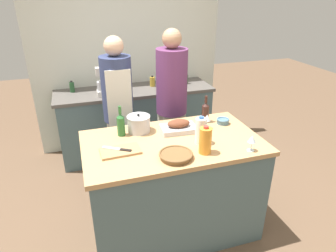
{
  "coord_description": "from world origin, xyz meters",
  "views": [
    {
      "loc": [
        -0.72,
        -2.12,
        2.12
      ],
      "look_at": [
        0.0,
        0.13,
        1.02
      ],
      "focal_mm": 32.0,
      "sensor_mm": 36.0,
      "label": 1
    }
  ],
  "objects_px": {
    "condiment_bottle_short": "(186,79)",
    "juice_jug": "(205,141)",
    "wine_bottle_dark": "(121,124)",
    "wine_glass_right": "(207,118)",
    "wine_glass_left": "(252,140)",
    "person_cook_aproned": "(118,108)",
    "stock_pot": "(139,124)",
    "condiment_bottle_extra": "(152,81)",
    "wine_bottle_green": "(205,112)",
    "wicker_basket": "(176,155)",
    "stand_mixer": "(104,84)",
    "person_cook_guest": "(172,101)",
    "knife_chef": "(118,149)",
    "cutting_board": "(120,151)",
    "roasting_pan": "(179,127)",
    "milk_jug": "(201,131)",
    "mixing_bowl": "(223,121)",
    "condiment_bottle_tall": "(72,87)"
  },
  "relations": [
    {
      "from": "wine_glass_right",
      "to": "condiment_bottle_short",
      "type": "relative_size",
      "value": 0.95
    },
    {
      "from": "stand_mixer",
      "to": "person_cook_guest",
      "type": "relative_size",
      "value": 0.2
    },
    {
      "from": "stock_pot",
      "to": "wine_bottle_dark",
      "type": "xyz_separation_m",
      "value": [
        -0.16,
        -0.03,
        0.03
      ]
    },
    {
      "from": "milk_jug",
      "to": "condiment_bottle_extra",
      "type": "bearing_deg",
      "value": 88.4
    },
    {
      "from": "wine_glass_right",
      "to": "condiment_bottle_extra",
      "type": "height_order",
      "value": "wine_glass_right"
    },
    {
      "from": "wine_bottle_dark",
      "to": "wicker_basket",
      "type": "bearing_deg",
      "value": -57.25
    },
    {
      "from": "wine_glass_right",
      "to": "stock_pot",
      "type": "bearing_deg",
      "value": 168.13
    },
    {
      "from": "person_cook_guest",
      "to": "stock_pot",
      "type": "bearing_deg",
      "value": -136.65
    },
    {
      "from": "person_cook_guest",
      "to": "condiment_bottle_extra",
      "type": "bearing_deg",
      "value": 85.37
    },
    {
      "from": "wine_bottle_green",
      "to": "wine_glass_right",
      "type": "distance_m",
      "value": 0.15
    },
    {
      "from": "wicker_basket",
      "to": "condiment_bottle_short",
      "type": "height_order",
      "value": "condiment_bottle_short"
    },
    {
      "from": "milk_jug",
      "to": "stand_mixer",
      "type": "bearing_deg",
      "value": 111.18
    },
    {
      "from": "milk_jug",
      "to": "roasting_pan",
      "type": "bearing_deg",
      "value": 109.88
    },
    {
      "from": "wicker_basket",
      "to": "stock_pot",
      "type": "xyz_separation_m",
      "value": [
        -0.17,
        0.54,
        0.05
      ]
    },
    {
      "from": "wine_glass_right",
      "to": "knife_chef",
      "type": "relative_size",
      "value": 0.61
    },
    {
      "from": "mixing_bowl",
      "to": "person_cook_guest",
      "type": "xyz_separation_m",
      "value": [
        -0.3,
        0.64,
        0.01
      ]
    },
    {
      "from": "roasting_pan",
      "to": "stand_mixer",
      "type": "distance_m",
      "value": 1.38
    },
    {
      "from": "roasting_pan",
      "to": "juice_jug",
      "type": "bearing_deg",
      "value": -81.27
    },
    {
      "from": "milk_jug",
      "to": "condiment_bottle_tall",
      "type": "bearing_deg",
      "value": 118.63
    },
    {
      "from": "wine_bottle_dark",
      "to": "condiment_bottle_extra",
      "type": "height_order",
      "value": "wine_bottle_dark"
    },
    {
      "from": "roasting_pan",
      "to": "mixing_bowl",
      "type": "xyz_separation_m",
      "value": [
        0.46,
        0.02,
        -0.01
      ]
    },
    {
      "from": "condiment_bottle_short",
      "to": "juice_jug",
      "type": "bearing_deg",
      "value": -106.41
    },
    {
      "from": "roasting_pan",
      "to": "mixing_bowl",
      "type": "relative_size",
      "value": 2.69
    },
    {
      "from": "wine_bottle_dark",
      "to": "wine_glass_left",
      "type": "xyz_separation_m",
      "value": [
        0.93,
        -0.59,
        -0.01
      ]
    },
    {
      "from": "condiment_bottle_tall",
      "to": "condiment_bottle_extra",
      "type": "distance_m",
      "value": 1.03
    },
    {
      "from": "wine_glass_right",
      "to": "condiment_bottle_extra",
      "type": "xyz_separation_m",
      "value": [
        -0.12,
        1.48,
        -0.06
      ]
    },
    {
      "from": "stock_pot",
      "to": "wine_glass_right",
      "type": "distance_m",
      "value": 0.62
    },
    {
      "from": "wicker_basket",
      "to": "wine_bottle_dark",
      "type": "xyz_separation_m",
      "value": [
        -0.33,
        0.51,
        0.08
      ]
    },
    {
      "from": "condiment_bottle_short",
      "to": "person_cook_guest",
      "type": "distance_m",
      "value": 0.89
    },
    {
      "from": "wine_glass_left",
      "to": "condiment_bottle_short",
      "type": "distance_m",
      "value": 1.95
    },
    {
      "from": "wine_glass_left",
      "to": "stand_mixer",
      "type": "xyz_separation_m",
      "value": [
        -0.93,
        1.8,
        0.02
      ]
    },
    {
      "from": "stock_pot",
      "to": "person_cook_aproned",
      "type": "relative_size",
      "value": 0.12
    },
    {
      "from": "juice_jug",
      "to": "person_cook_guest",
      "type": "bearing_deg",
      "value": 85.37
    },
    {
      "from": "wine_bottle_dark",
      "to": "wine_glass_right",
      "type": "height_order",
      "value": "wine_bottle_dark"
    },
    {
      "from": "milk_jug",
      "to": "wine_bottle_green",
      "type": "xyz_separation_m",
      "value": [
        0.22,
        0.39,
        -0.01
      ]
    },
    {
      "from": "knife_chef",
      "to": "wicker_basket",
      "type": "bearing_deg",
      "value": -30.06
    },
    {
      "from": "condiment_bottle_extra",
      "to": "stand_mixer",
      "type": "bearing_deg",
      "value": -165.32
    },
    {
      "from": "juice_jug",
      "to": "condiment_bottle_tall",
      "type": "xyz_separation_m",
      "value": [
        -0.95,
        1.96,
        -0.07
      ]
    },
    {
      "from": "condiment_bottle_extra",
      "to": "person_cook_aproned",
      "type": "distance_m",
      "value": 0.96
    },
    {
      "from": "condiment_bottle_tall",
      "to": "wine_bottle_green",
      "type": "bearing_deg",
      "value": -49.63
    },
    {
      "from": "cutting_board",
      "to": "wine_glass_left",
      "type": "xyz_separation_m",
      "value": [
        0.99,
        -0.29,
        0.09
      ]
    },
    {
      "from": "cutting_board",
      "to": "stand_mixer",
      "type": "height_order",
      "value": "stand_mixer"
    },
    {
      "from": "stock_pot",
      "to": "mixing_bowl",
      "type": "height_order",
      "value": "stock_pot"
    },
    {
      "from": "person_cook_aproned",
      "to": "cutting_board",
      "type": "bearing_deg",
      "value": -97.72
    },
    {
      "from": "wicker_basket",
      "to": "juice_jug",
      "type": "height_order",
      "value": "juice_jug"
    },
    {
      "from": "wine_glass_left",
      "to": "person_cook_aproned",
      "type": "height_order",
      "value": "person_cook_aproned"
    },
    {
      "from": "wicker_basket",
      "to": "stand_mixer",
      "type": "relative_size",
      "value": 0.76
    },
    {
      "from": "wine_bottle_dark",
      "to": "person_cook_guest",
      "type": "height_order",
      "value": "person_cook_guest"
    },
    {
      "from": "wine_bottle_green",
      "to": "wine_bottle_dark",
      "type": "bearing_deg",
      "value": -176.76
    },
    {
      "from": "condiment_bottle_short",
      "to": "wine_bottle_dark",
      "type": "bearing_deg",
      "value": -129.48
    }
  ]
}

